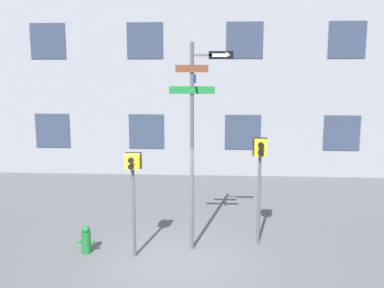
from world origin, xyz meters
The scene contains 5 objects.
ground_plane centered at (0.00, 0.00, 0.00)m, with size 60.00×60.00×0.00m, color #515154.
street_sign_pole centered at (0.43, 0.85, 3.00)m, with size 1.47×1.05×4.95m.
pedestrian_signal_left centered at (-0.96, 0.35, 1.91)m, with size 0.37×0.40×2.47m.
pedestrian_signal_right centered at (2.00, 1.29, 2.09)m, with size 0.35×0.40×2.69m.
fire_hydrant centered at (-2.15, 0.47, 0.33)m, with size 0.38×0.22×0.68m.
Camera 1 is at (0.95, -9.04, 4.26)m, focal length 40.00 mm.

